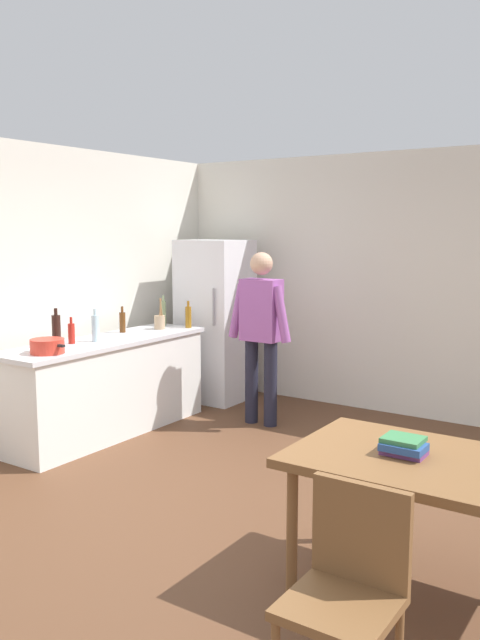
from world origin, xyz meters
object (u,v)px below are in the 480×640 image
cooking_pot (47,346)px  bottle_sauce_red (71,333)px  chair (349,582)px  bottle_water_clear (95,328)px  dining_table (428,474)px  book_stack (404,446)px  refrigerator (215,320)px  utensil_jar (160,321)px  bottle_wine_dark (56,330)px  person (261,326)px  bottle_vinegar_tall (164,313)px  bottle_beer_brown (122,322)px  bottle_oil_amber (188,317)px

cooking_pot → bottle_sauce_red: size_ratio=1.67×
chair → bottle_water_clear: 3.94m
dining_table → book_stack: (-0.13, -0.01, 0.12)m
refrigerator → utensil_jar: refrigerator is taller
dining_table → bottle_wine_dark: (-3.48, 0.58, 0.37)m
person → book_stack: 3.10m
refrigerator → bottle_wine_dark: (-0.18, -2.12, 0.15)m
dining_table → bottle_vinegar_tall: 4.12m
cooking_pot → bottle_water_clear: bearing=98.2°
chair → bottle_beer_brown: (-3.57, 2.46, 0.47)m
chair → book_stack: 1.00m
book_stack → dining_table: bearing=3.5°
bottle_oil_amber → book_stack: bottle_oil_amber is taller
chair → bottle_water_clear: bearing=139.1°
bottle_vinegar_tall → bottle_oil_amber: (0.32, 0.02, -0.02)m
cooking_pot → book_stack: (3.17, -0.34, -0.16)m
person → bottle_sauce_red: 1.79m
refrigerator → chair: 4.95m
person → bottle_oil_amber: 0.86m
utensil_jar → bottle_vinegar_tall: size_ratio=1.00×
refrigerator → bottle_oil_amber: (0.09, -0.60, 0.12)m
chair → bottle_vinegar_tall: (-3.53, 3.05, 0.50)m
bottle_water_clear → bottle_oil_amber: (0.18, 1.14, -0.01)m
bottle_vinegar_tall → bottle_oil_amber: size_ratio=1.14×
chair → cooking_pot: size_ratio=2.28×
person → bottle_wine_dark: (-1.13, -1.56, 0.07)m
chair → bottle_sauce_red: bearing=142.3°
refrigerator → bottle_sauce_red: (-0.19, -1.93, 0.10)m
refrigerator → bottle_wine_dark: 2.13m
bottle_beer_brown → utensil_jar: bearing=65.7°
utensil_jar → bottle_water_clear: (0.01, -0.90, 0.05)m
refrigerator → book_stack: size_ratio=7.95×
dining_table → utensil_jar: size_ratio=4.37×
utensil_jar → bottle_oil_amber: 0.30m
chair → cooking_pot: bearing=147.2°
person → bottle_oil_amber: (-0.86, -0.04, 0.04)m
bottle_wine_dark → bottle_beer_brown: bottle_wine_dark is taller
bottle_beer_brown → bottle_oil_amber: size_ratio=0.93×
bottle_water_clear → bottle_oil_amber: 1.15m
bottle_sauce_red → cooking_pot: bearing=-66.3°
bottle_vinegar_tall → book_stack: size_ratio=1.41×
cooking_pot → bottle_wine_dark: bearing=124.8°
chair → bottle_oil_amber: bearing=125.0°
utensil_jar → bottle_wine_dark: (-0.08, -1.28, 0.07)m
cooking_pot → bottle_beer_brown: bearing=102.8°
book_stack → bottle_wine_dark: bearing=170.0°
bottle_beer_brown → bottle_vinegar_tall: 0.59m
bottle_wine_dark → bottle_sauce_red: (-0.02, 0.19, -0.05)m
refrigerator → bottle_vinegar_tall: (-0.23, -0.62, 0.14)m
utensil_jar → dining_table: bearing=-28.8°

